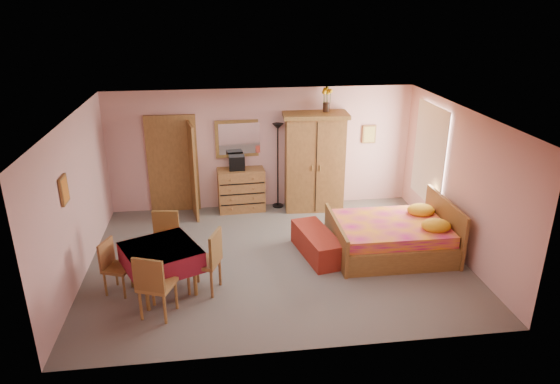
{
  "coord_description": "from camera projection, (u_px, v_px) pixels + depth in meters",
  "views": [
    {
      "loc": [
        -0.96,
        -7.78,
        4.33
      ],
      "look_at": [
        0.1,
        0.3,
        1.15
      ],
      "focal_mm": 32.0,
      "sensor_mm": 36.0,
      "label": 1
    }
  ],
  "objects": [
    {
      "name": "wall_front",
      "position": [
        302.0,
        263.0,
        6.1
      ],
      "size": [
        6.5,
        0.1,
        2.6
      ],
      "primitive_type": "cube",
      "color": "#D8A09D",
      "rests_on": "floor"
    },
    {
      "name": "wall_back",
      "position": [
        262.0,
        149.0,
        10.71
      ],
      "size": [
        6.5,
        0.1,
        2.6
      ],
      "primitive_type": "cube",
      "color": "#D8A09D",
      "rests_on": "floor"
    },
    {
      "name": "wall_left",
      "position": [
        76.0,
        200.0,
        8.01
      ],
      "size": [
        0.1,
        5.0,
        2.6
      ],
      "primitive_type": "cube",
      "color": "#D8A09D",
      "rests_on": "floor"
    },
    {
      "name": "window",
      "position": [
        430.0,
        154.0,
        9.85
      ],
      "size": [
        0.08,
        1.4,
        1.95
      ],
      "primitive_type": "cube",
      "color": "white",
      "rests_on": "wall_right"
    },
    {
      "name": "chair_north",
      "position": [
        165.0,
        242.0,
        8.39
      ],
      "size": [
        0.5,
        0.5,
        0.98
      ],
      "primitive_type": "cube",
      "rotation": [
        0.0,
        0.0,
        3.02
      ],
      "color": "#A76838",
      "rests_on": "floor"
    },
    {
      "name": "stereo",
      "position": [
        237.0,
        163.0,
        10.51
      ],
      "size": [
        0.33,
        0.24,
        0.31
      ],
      "primitive_type": "cube",
      "rotation": [
        0.0,
        0.0,
        0.01
      ],
      "color": "black",
      "rests_on": "chest_of_drawers"
    },
    {
      "name": "chair_west",
      "position": [
        118.0,
        267.0,
        7.73
      ],
      "size": [
        0.51,
        0.51,
        0.87
      ],
      "primitive_type": "cube",
      "rotation": [
        0.0,
        0.0,
        -1.94
      ],
      "color": "olive",
      "rests_on": "floor"
    },
    {
      "name": "picture_left",
      "position": [
        64.0,
        190.0,
        7.31
      ],
      "size": [
        0.04,
        0.32,
        0.42
      ],
      "primitive_type": "cube",
      "color": "orange",
      "rests_on": "wall_left"
    },
    {
      "name": "dining_table",
      "position": [
        162.0,
        269.0,
        7.76
      ],
      "size": [
        1.39,
        1.39,
        0.77
      ],
      "primitive_type": "cube",
      "rotation": [
        0.0,
        0.0,
        0.43
      ],
      "color": "maroon",
      "rests_on": "floor"
    },
    {
      "name": "chair_east",
      "position": [
        203.0,
        261.0,
        7.74
      ],
      "size": [
        0.6,
        0.6,
        1.03
      ],
      "primitive_type": "cube",
      "rotation": [
        0.0,
        0.0,
        1.21
      ],
      "color": "brown",
      "rests_on": "floor"
    },
    {
      "name": "wall_right",
      "position": [
        459.0,
        182.0,
        8.8
      ],
      "size": [
        0.1,
        5.0,
        2.6
      ],
      "primitive_type": "cube",
      "color": "#D8A09D",
      "rests_on": "floor"
    },
    {
      "name": "wall_mirror",
      "position": [
        239.0,
        138.0,
        10.55
      ],
      "size": [
        1.02,
        0.13,
        0.8
      ],
      "primitive_type": "cube",
      "rotation": [
        0.0,
        0.0,
        0.08
      ],
      "color": "silver",
      "rests_on": "wall_back"
    },
    {
      "name": "doorway",
      "position": [
        173.0,
        165.0,
        10.55
      ],
      "size": [
        1.06,
        0.12,
        2.15
      ],
      "primitive_type": "cube",
      "color": "#9E6B35",
      "rests_on": "floor"
    },
    {
      "name": "chest_of_drawers",
      "position": [
        241.0,
        190.0,
        10.75
      ],
      "size": [
        1.01,
        0.54,
        0.93
      ],
      "primitive_type": "cube",
      "rotation": [
        0.0,
        0.0,
        0.05
      ],
      "color": "#925E31",
      "rests_on": "floor"
    },
    {
      "name": "sunflower_vase",
      "position": [
        327.0,
        99.0,
        10.27
      ],
      "size": [
        0.22,
        0.22,
        0.51
      ],
      "primitive_type": "cube",
      "rotation": [
        0.0,
        0.0,
        -0.07
      ],
      "color": "yellow",
      "rests_on": "wardrobe"
    },
    {
      "name": "floor",
      "position": [
        277.0,
        258.0,
        8.88
      ],
      "size": [
        6.5,
        6.5,
        0.0
      ],
      "primitive_type": "plane",
      "color": "slate",
      "rests_on": "ground"
    },
    {
      "name": "chair_south",
      "position": [
        157.0,
        284.0,
        7.14
      ],
      "size": [
        0.6,
        0.6,
        1.02
      ],
      "primitive_type": "cube",
      "rotation": [
        0.0,
        0.0,
        -0.37
      ],
      "color": "#A77338",
      "rests_on": "floor"
    },
    {
      "name": "wardrobe",
      "position": [
        314.0,
        162.0,
        10.63
      ],
      "size": [
        1.39,
        0.78,
        2.12
      ],
      "primitive_type": "cube",
      "rotation": [
        0.0,
        0.0,
        -0.06
      ],
      "color": "olive",
      "rests_on": "floor"
    },
    {
      "name": "bed",
      "position": [
        391.0,
        228.0,
        8.93
      ],
      "size": [
        2.11,
        1.67,
        0.97
      ],
      "primitive_type": "cube",
      "rotation": [
        0.0,
        0.0,
        -0.01
      ],
      "color": "#BC1279",
      "rests_on": "floor"
    },
    {
      "name": "bench",
      "position": [
        317.0,
        244.0,
        8.92
      ],
      "size": [
        0.75,
        1.42,
        0.45
      ],
      "primitive_type": "cube",
      "rotation": [
        0.0,
        0.0,
        0.19
      ],
      "color": "maroon",
      "rests_on": "floor"
    },
    {
      "name": "floor_lamp",
      "position": [
        278.0,
        166.0,
        10.76
      ],
      "size": [
        0.3,
        0.3,
        1.88
      ],
      "primitive_type": "cube",
      "rotation": [
        0.0,
        0.0,
        0.29
      ],
      "color": "black",
      "rests_on": "floor"
    },
    {
      "name": "picture_back",
      "position": [
        369.0,
        134.0,
        10.88
      ],
      "size": [
        0.3,
        0.04,
        0.4
      ],
      "primitive_type": "cube",
      "color": "#D8BF59",
      "rests_on": "wall_back"
    },
    {
      "name": "ceiling",
      "position": [
        276.0,
        114.0,
        7.93
      ],
      "size": [
        6.5,
        6.5,
        0.0
      ],
      "primitive_type": "plane",
      "rotation": [
        3.14,
        0.0,
        0.0
      ],
      "color": "brown",
      "rests_on": "wall_back"
    }
  ]
}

